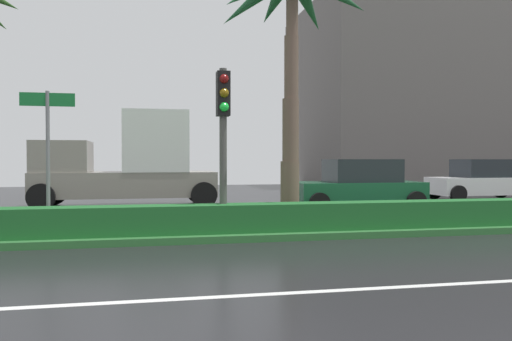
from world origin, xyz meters
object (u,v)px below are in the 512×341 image
palm_tree_centre_left (292,7)px  street_name_sign (48,142)px  box_truck_lead (128,164)px  car_in_traffic_second (359,186)px  traffic_signal_median_right (223,119)px  car_in_traffic_third (482,180)px

palm_tree_centre_left → street_name_sign: (-5.49, -0.64, -3.34)m
palm_tree_centre_left → box_truck_lead: palm_tree_centre_left is taller
street_name_sign → box_truck_lead: 7.94m
car_in_traffic_second → traffic_signal_median_right: bearing=43.9°
street_name_sign → box_truck_lead: (1.35, 7.80, -0.53)m
traffic_signal_median_right → car_in_traffic_second: (5.32, 5.11, -1.76)m
palm_tree_centre_left → street_name_sign: bearing=-173.4°
street_name_sign → car_in_traffic_third: size_ratio=0.70×
car_in_traffic_third → street_name_sign: bearing=26.4°
car_in_traffic_second → car_in_traffic_third: (6.90, 3.16, 0.00)m
traffic_signal_median_right → street_name_sign: 3.72m
traffic_signal_median_right → street_name_sign: bearing=173.7°
traffic_signal_median_right → box_truck_lead: traffic_signal_median_right is taller
traffic_signal_median_right → car_in_traffic_third: size_ratio=0.82×
street_name_sign → car_in_traffic_third: 17.77m
street_name_sign → car_in_traffic_third: (15.88, 7.87, -1.25)m
palm_tree_centre_left → box_truck_lead: bearing=120.0°
traffic_signal_median_right → car_in_traffic_third: bearing=34.1°
box_truck_lead → car_in_traffic_second: box_truck_lead is taller
car_in_traffic_third → box_truck_lead: bearing=0.3°
car_in_traffic_second → box_truck_lead: bearing=-22.0°
street_name_sign → palm_tree_centre_left: bearing=6.6°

